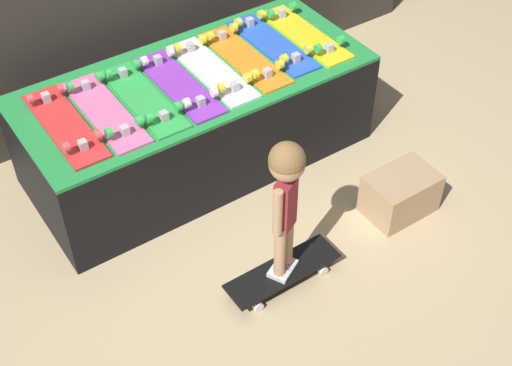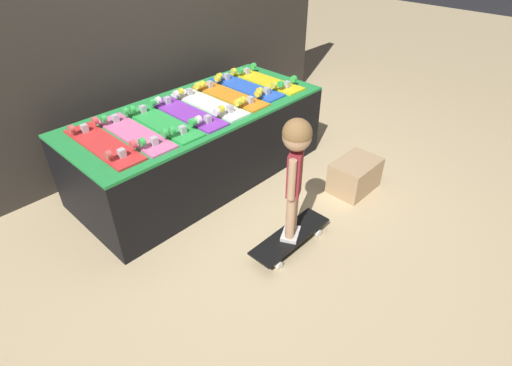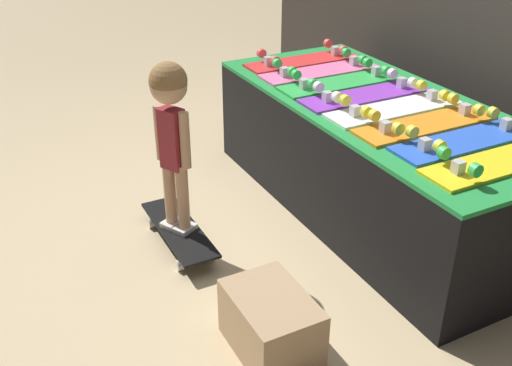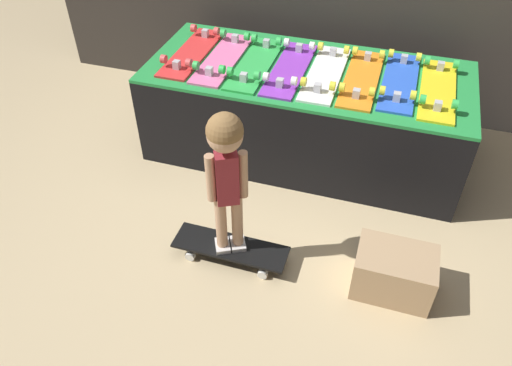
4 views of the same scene
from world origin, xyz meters
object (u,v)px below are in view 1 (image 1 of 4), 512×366
at_px(skateboard_red_on_rack, 65,124).
at_px(skateboard_purple_on_rack, 179,83).
at_px(skateboard_green_on_rack, 143,97).
at_px(skateboard_yellow_on_rack, 305,33).
at_px(skateboard_orange_on_rack, 244,57).
at_px(child, 286,187).
at_px(skateboard_blue_on_rack, 272,43).
at_px(skateboard_white_on_rack, 212,70).
at_px(skateboard_on_floor, 283,272).
at_px(skateboard_pink_on_rack, 105,111).
at_px(storage_box, 400,194).

distance_m(skateboard_red_on_rack, skateboard_purple_on_rack, 0.66).
relative_size(skateboard_red_on_rack, skateboard_green_on_rack, 1.00).
distance_m(skateboard_green_on_rack, skateboard_yellow_on_rack, 1.10).
xyz_separation_m(skateboard_orange_on_rack, child, (-0.47, -1.06, 0.05)).
xyz_separation_m(skateboard_red_on_rack, skateboard_blue_on_rack, (1.32, 0.03, 0.00)).
relative_size(skateboard_green_on_rack, skateboard_white_on_rack, 1.00).
distance_m(skateboard_blue_on_rack, child, 1.29).
relative_size(skateboard_green_on_rack, skateboard_yellow_on_rack, 1.00).
height_order(skateboard_white_on_rack, skateboard_blue_on_rack, same).
height_order(skateboard_red_on_rack, skateboard_on_floor, skateboard_red_on_rack).
xyz_separation_m(skateboard_purple_on_rack, skateboard_orange_on_rack, (0.44, 0.02, 0.00)).
bearing_deg(skateboard_on_floor, skateboard_pink_on_rack, 111.18).
height_order(skateboard_pink_on_rack, skateboard_green_on_rack, same).
relative_size(skateboard_purple_on_rack, storage_box, 1.83).
bearing_deg(skateboard_on_floor, child, -97.13).
relative_size(skateboard_orange_on_rack, skateboard_yellow_on_rack, 1.00).
relative_size(skateboard_purple_on_rack, skateboard_blue_on_rack, 1.00).
xyz_separation_m(skateboard_yellow_on_rack, skateboard_on_floor, (-0.91, -1.06, -0.55)).
bearing_deg(skateboard_blue_on_rack, skateboard_pink_on_rack, -177.86).
distance_m(skateboard_green_on_rack, skateboard_purple_on_rack, 0.22).
height_order(skateboard_orange_on_rack, skateboard_yellow_on_rack, same).
distance_m(skateboard_red_on_rack, child, 1.23).
distance_m(skateboard_orange_on_rack, skateboard_on_floor, 1.28).
bearing_deg(skateboard_green_on_rack, skateboard_pink_on_rack, 178.27).
relative_size(skateboard_pink_on_rack, skateboard_orange_on_rack, 1.00).
xyz_separation_m(skateboard_pink_on_rack, skateboard_green_on_rack, (0.22, -0.01, 0.00)).
bearing_deg(storage_box, skateboard_white_on_rack, 120.74).
xyz_separation_m(skateboard_orange_on_rack, skateboard_on_floor, (-0.47, -1.06, -0.55)).
distance_m(skateboard_white_on_rack, skateboard_yellow_on_rack, 0.66).
xyz_separation_m(skateboard_red_on_rack, skateboard_yellow_on_rack, (1.54, -0.00, 0.00)).
height_order(skateboard_purple_on_rack, skateboard_blue_on_rack, same).
bearing_deg(skateboard_white_on_rack, skateboard_yellow_on_rack, 0.75).
xyz_separation_m(skateboard_green_on_rack, skateboard_blue_on_rack, (0.88, 0.05, 0.00)).
xyz_separation_m(skateboard_yellow_on_rack, storage_box, (-0.06, -1.01, -0.49)).
relative_size(skateboard_pink_on_rack, skateboard_purple_on_rack, 1.00).
relative_size(skateboard_pink_on_rack, storage_box, 1.83).
relative_size(skateboard_white_on_rack, skateboard_blue_on_rack, 1.00).
bearing_deg(skateboard_on_floor, skateboard_purple_on_rack, 88.16).
height_order(skateboard_on_floor, child, child).
height_order(skateboard_green_on_rack, child, child).
xyz_separation_m(skateboard_red_on_rack, skateboard_white_on_rack, (0.88, -0.01, 0.00)).
bearing_deg(storage_box, skateboard_green_on_rack, 136.29).
height_order(skateboard_purple_on_rack, storage_box, skateboard_purple_on_rack).
distance_m(skateboard_orange_on_rack, skateboard_yellow_on_rack, 0.44).
bearing_deg(skateboard_green_on_rack, child, -79.86).
bearing_deg(skateboard_red_on_rack, skateboard_orange_on_rack, -0.34).
bearing_deg(skateboard_blue_on_rack, skateboard_purple_on_rack, -175.91).
distance_m(skateboard_purple_on_rack, skateboard_yellow_on_rack, 0.88).
relative_size(skateboard_yellow_on_rack, storage_box, 1.83).
relative_size(skateboard_pink_on_rack, skateboard_green_on_rack, 1.00).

